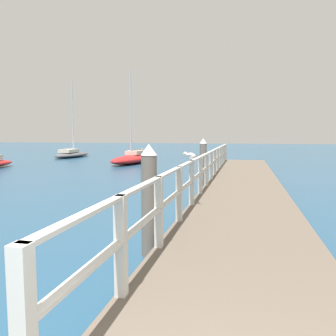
{
  "coord_description": "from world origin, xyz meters",
  "views": [
    {
      "loc": [
        0.05,
        -0.9,
        2.2
      ],
      "look_at": [
        -2.83,
        11.67,
        0.91
      ],
      "focal_mm": 36.16,
      "sensor_mm": 36.0,
      "label": 1
    }
  ],
  "objects_px": {
    "dock_piling_near": "(149,200)",
    "boat_2": "(133,158)",
    "boat_4": "(72,154)",
    "dock_piling_far": "(203,163)",
    "seagull_foreground": "(190,155)"
  },
  "relations": [
    {
      "from": "seagull_foreground",
      "to": "dock_piling_far",
      "type": "bearing_deg",
      "value": 38.24
    },
    {
      "from": "seagull_foreground",
      "to": "boat_4",
      "type": "height_order",
      "value": "boat_4"
    },
    {
      "from": "boat_2",
      "to": "boat_4",
      "type": "bearing_deg",
      "value": -27.31
    },
    {
      "from": "seagull_foreground",
      "to": "boat_2",
      "type": "distance_m",
      "value": 17.76
    },
    {
      "from": "dock_piling_near",
      "to": "boat_4",
      "type": "xyz_separation_m",
      "value": [
        -14.65,
        23.91,
        -0.69
      ]
    },
    {
      "from": "dock_piling_near",
      "to": "dock_piling_far",
      "type": "bearing_deg",
      "value": 90.0
    },
    {
      "from": "boat_2",
      "to": "boat_4",
      "type": "height_order",
      "value": "boat_4"
    },
    {
      "from": "dock_piling_far",
      "to": "seagull_foreground",
      "type": "relative_size",
      "value": 4.85
    },
    {
      "from": "dock_piling_near",
      "to": "boat_2",
      "type": "height_order",
      "value": "boat_2"
    },
    {
      "from": "seagull_foreground",
      "to": "boat_2",
      "type": "height_order",
      "value": "boat_2"
    },
    {
      "from": "boat_2",
      "to": "seagull_foreground",
      "type": "bearing_deg",
      "value": 119.47
    },
    {
      "from": "dock_piling_far",
      "to": "seagull_foreground",
      "type": "distance_m",
      "value": 5.66
    },
    {
      "from": "dock_piling_near",
      "to": "boat_2",
      "type": "bearing_deg",
      "value": 109.6
    },
    {
      "from": "dock_piling_far",
      "to": "seagull_foreground",
      "type": "xyz_separation_m",
      "value": [
        0.37,
        -5.61,
        0.67
      ]
    },
    {
      "from": "seagull_foreground",
      "to": "boat_4",
      "type": "distance_m",
      "value": 26.34
    }
  ]
}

